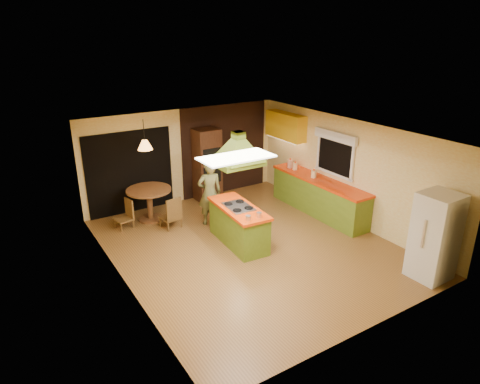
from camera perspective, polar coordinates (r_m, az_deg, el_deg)
ground at (r=9.35m, az=1.44°, el=-7.27°), size 6.50×6.50×0.00m
room_walls at (r=8.83m, az=1.51°, el=-0.11°), size 5.50×6.50×6.50m
ceiling_plane at (r=8.46m, az=1.59°, el=7.81°), size 6.50×6.50×0.00m
brick_panel at (r=12.07m, az=-2.05°, el=5.72°), size 2.64×0.03×2.50m
nook_opening at (r=11.06m, az=-14.44°, el=2.54°), size 2.20×0.03×2.10m
right_counter at (r=10.98m, az=10.42°, el=-0.53°), size 0.62×3.05×0.92m
upper_cabinets at (r=11.79m, az=6.09°, el=8.76°), size 0.34×1.40×0.70m
window_right at (r=10.61m, az=12.60°, el=5.99°), size 0.12×1.35×1.06m
fluor_panel at (r=6.91m, az=-0.49°, el=4.66°), size 1.20×0.60×0.03m
kitchen_island at (r=9.30m, az=-0.19°, el=-4.40°), size 0.80×1.76×0.88m
range_hood at (r=8.68m, az=-0.21°, el=6.49°), size 0.96×0.69×0.78m
man at (r=10.10m, az=-4.07°, el=-0.13°), size 0.66×0.52×1.59m
refrigerator at (r=8.69m, az=24.55°, el=-5.41°), size 0.70×0.67×1.68m
wall_oven at (r=11.57m, az=-4.43°, el=3.63°), size 0.66×0.61×1.97m
dining_table at (r=10.61m, az=-11.99°, el=-0.80°), size 1.08×1.08×0.81m
chair_left at (r=10.42m, az=-15.30°, el=-2.89°), size 0.44×0.44×0.68m
chair_near at (r=10.20m, az=-9.30°, el=-2.63°), size 0.48×0.48×0.78m
pendant_lamp at (r=10.20m, az=-12.55°, el=6.15°), size 0.40×0.40×0.23m
canister_large at (r=11.57m, az=6.69°, el=3.77°), size 0.16×0.16×0.22m
canister_medium at (r=11.41m, az=7.36°, el=3.41°), size 0.14×0.14×0.18m
canister_small at (r=10.89m, az=9.81°, el=2.38°), size 0.16×0.16×0.18m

